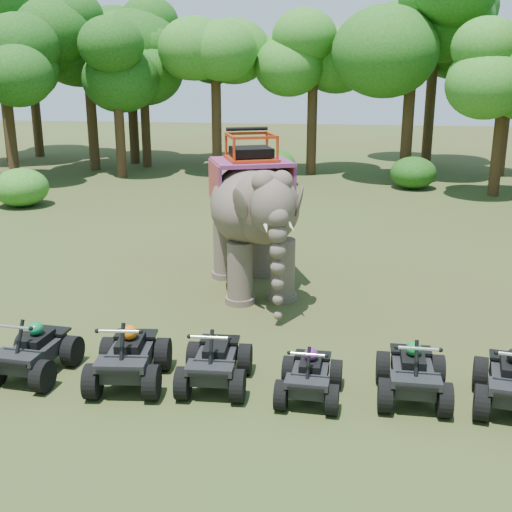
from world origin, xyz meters
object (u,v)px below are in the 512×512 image
(atv_1, at_px, (128,350))
(atv_3, at_px, (310,369))
(atv_0, at_px, (33,344))
(atv_2, at_px, (215,354))
(atv_4, at_px, (413,366))
(elephant, at_px, (252,212))

(atv_1, relative_size, atv_3, 1.20)
(atv_3, bearing_deg, atv_0, -179.11)
(atv_2, bearing_deg, atv_0, 178.97)
(atv_0, distance_m, atv_3, 5.45)
(atv_4, bearing_deg, elephant, 124.87)
(atv_0, bearing_deg, atv_2, 6.05)
(atv_4, bearing_deg, atv_3, -171.27)
(elephant, relative_size, atv_3, 3.31)
(atv_3, distance_m, atv_4, 1.89)
(atv_2, relative_size, atv_3, 1.12)
(atv_1, bearing_deg, atv_0, 172.50)
(elephant, xyz_separation_m, atv_4, (3.78, -5.63, -1.50))
(atv_1, distance_m, atv_2, 1.66)
(atv_0, bearing_deg, atv_1, 3.28)
(atv_0, distance_m, atv_1, 1.97)
(atv_4, bearing_deg, atv_0, -178.39)
(atv_1, height_order, atv_4, atv_1)
(elephant, bearing_deg, atv_3, -92.79)
(elephant, xyz_separation_m, atv_3, (1.91, -5.89, -1.57))
(atv_3, bearing_deg, atv_4, 10.48)
(atv_3, height_order, atv_4, atv_4)
(atv_1, bearing_deg, elephant, 69.13)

